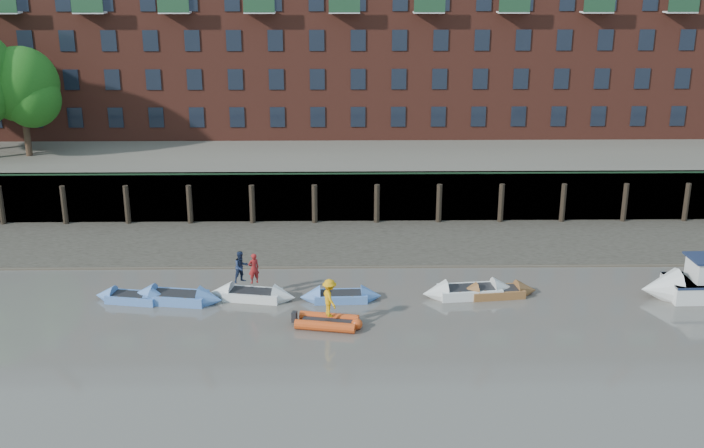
{
  "coord_description": "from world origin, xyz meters",
  "views": [
    {
      "loc": [
        -0.37,
        -28.71,
        16.7
      ],
      "look_at": [
        0.25,
        12.0,
        3.2
      ],
      "focal_mm": 42.0,
      "sensor_mm": 36.0,
      "label": 1
    }
  ],
  "objects_px": {
    "rowboat_1": "(133,298)",
    "rowboat_3": "(253,295)",
    "rowboat_6": "(497,292)",
    "person_rib_crew": "(330,298)",
    "rib_tender": "(330,322)",
    "rowboat_4": "(341,296)",
    "person_rower_a": "(254,268)",
    "rowboat_5": "(470,292)",
    "rowboat_2": "(177,297)",
    "person_rower_b": "(241,267)",
    "motor_launch": "(698,284)"
  },
  "relations": [
    {
      "from": "rowboat_1",
      "to": "rib_tender",
      "type": "xyz_separation_m",
      "value": [
        9.92,
        -3.08,
        0.03
      ]
    },
    {
      "from": "rowboat_3",
      "to": "rowboat_5",
      "type": "height_order",
      "value": "rowboat_5"
    },
    {
      "from": "rowboat_6",
      "to": "person_rib_crew",
      "type": "bearing_deg",
      "value": -165.69
    },
    {
      "from": "rowboat_1",
      "to": "rowboat_3",
      "type": "distance_m",
      "value": 5.99
    },
    {
      "from": "rowboat_1",
      "to": "motor_launch",
      "type": "xyz_separation_m",
      "value": [
        28.55,
        0.1,
        0.5
      ]
    },
    {
      "from": "rib_tender",
      "to": "rowboat_6",
      "type": "bearing_deg",
      "value": 33.5
    },
    {
      "from": "rowboat_3",
      "to": "person_rower_a",
      "type": "xyz_separation_m",
      "value": [
        0.1,
        0.03,
        1.42
      ]
    },
    {
      "from": "rowboat_2",
      "to": "rowboat_5",
      "type": "xyz_separation_m",
      "value": [
        14.8,
        0.5,
        0.01
      ]
    },
    {
      "from": "rowboat_4",
      "to": "person_rower_a",
      "type": "bearing_deg",
      "value": 174.55
    },
    {
      "from": "rowboat_1",
      "to": "rowboat_4",
      "type": "xyz_separation_m",
      "value": [
        10.43,
        -0.02,
        0.01
      ]
    },
    {
      "from": "rowboat_3",
      "to": "motor_launch",
      "type": "distance_m",
      "value": 22.57
    },
    {
      "from": "person_rower_a",
      "to": "person_rower_b",
      "type": "distance_m",
      "value": 0.66
    },
    {
      "from": "rowboat_2",
      "to": "person_rib_crew",
      "type": "bearing_deg",
      "value": -11.41
    },
    {
      "from": "rowboat_3",
      "to": "person_rower_b",
      "type": "bearing_deg",
      "value": 173.01
    },
    {
      "from": "rowboat_3",
      "to": "rib_tender",
      "type": "bearing_deg",
      "value": -29.56
    },
    {
      "from": "motor_launch",
      "to": "person_rower_b",
      "type": "bearing_deg",
      "value": -2.23
    },
    {
      "from": "rowboat_3",
      "to": "rowboat_6",
      "type": "xyz_separation_m",
      "value": [
        12.4,
        0.17,
        -0.01
      ]
    },
    {
      "from": "rowboat_1",
      "to": "rowboat_3",
      "type": "xyz_separation_m",
      "value": [
        5.99,
        0.22,
        0.02
      ]
    },
    {
      "from": "rowboat_2",
      "to": "rowboat_3",
      "type": "bearing_deg",
      "value": 13.79
    },
    {
      "from": "rowboat_2",
      "to": "person_rower_b",
      "type": "height_order",
      "value": "person_rower_b"
    },
    {
      "from": "rib_tender",
      "to": "rowboat_3",
      "type": "bearing_deg",
      "value": 151.19
    },
    {
      "from": "rowboat_4",
      "to": "rowboat_5",
      "type": "distance_m",
      "value": 6.59
    },
    {
      "from": "rowboat_6",
      "to": "person_rib_crew",
      "type": "xyz_separation_m",
      "value": [
        -8.47,
        -3.35,
        1.2
      ]
    },
    {
      "from": "rowboat_4",
      "to": "motor_launch",
      "type": "relative_size",
      "value": 0.62
    },
    {
      "from": "rowboat_5",
      "to": "person_rib_crew",
      "type": "xyz_separation_m",
      "value": [
        -7.09,
        -3.37,
        1.16
      ]
    },
    {
      "from": "rowboat_2",
      "to": "rib_tender",
      "type": "height_order",
      "value": "rowboat_2"
    },
    {
      "from": "rowboat_3",
      "to": "rib_tender",
      "type": "relative_size",
      "value": 1.43
    },
    {
      "from": "person_rower_a",
      "to": "rowboat_2",
      "type": "bearing_deg",
      "value": -23.26
    },
    {
      "from": "rowboat_1",
      "to": "rowboat_3",
      "type": "bearing_deg",
      "value": 12.63
    },
    {
      "from": "rowboat_3",
      "to": "rowboat_6",
      "type": "height_order",
      "value": "rowboat_3"
    },
    {
      "from": "motor_launch",
      "to": "person_rower_b",
      "type": "relative_size",
      "value": 4.14
    },
    {
      "from": "rowboat_5",
      "to": "rowboat_6",
      "type": "xyz_separation_m",
      "value": [
        1.37,
        -0.02,
        -0.03
      ]
    },
    {
      "from": "rowboat_6",
      "to": "rib_tender",
      "type": "height_order",
      "value": "rowboat_6"
    },
    {
      "from": "rowboat_2",
      "to": "motor_launch",
      "type": "distance_m",
      "value": 26.35
    },
    {
      "from": "rowboat_4",
      "to": "person_rib_crew",
      "type": "bearing_deg",
      "value": -101.83
    },
    {
      "from": "rowboat_1",
      "to": "rowboat_3",
      "type": "height_order",
      "value": "rowboat_3"
    },
    {
      "from": "rib_tender",
      "to": "person_rower_a",
      "type": "distance_m",
      "value": 5.27
    },
    {
      "from": "rowboat_4",
      "to": "person_rower_a",
      "type": "height_order",
      "value": "person_rower_a"
    },
    {
      "from": "rowboat_1",
      "to": "motor_launch",
      "type": "relative_size",
      "value": 0.61
    },
    {
      "from": "rowboat_1",
      "to": "rib_tender",
      "type": "height_order",
      "value": "rowboat_1"
    },
    {
      "from": "rowboat_6",
      "to": "person_rib_crew",
      "type": "height_order",
      "value": "person_rib_crew"
    },
    {
      "from": "rowboat_1",
      "to": "rowboat_4",
      "type": "height_order",
      "value": "rowboat_4"
    },
    {
      "from": "rowboat_1",
      "to": "person_rib_crew",
      "type": "height_order",
      "value": "person_rib_crew"
    },
    {
      "from": "rowboat_5",
      "to": "motor_launch",
      "type": "distance_m",
      "value": 11.56
    },
    {
      "from": "rowboat_4",
      "to": "person_rower_a",
      "type": "relative_size",
      "value": 2.65
    },
    {
      "from": "rowboat_1",
      "to": "rib_tender",
      "type": "distance_m",
      "value": 10.38
    },
    {
      "from": "rowboat_4",
      "to": "person_rib_crew",
      "type": "height_order",
      "value": "person_rib_crew"
    },
    {
      "from": "person_rower_a",
      "to": "person_rib_crew",
      "type": "xyz_separation_m",
      "value": [
        3.83,
        -3.21,
        -0.23
      ]
    },
    {
      "from": "rowboat_2",
      "to": "person_rower_b",
      "type": "xyz_separation_m",
      "value": [
        3.23,
        0.49,
        1.44
      ]
    },
    {
      "from": "rowboat_5",
      "to": "person_rower_a",
      "type": "bearing_deg",
      "value": 174.66
    }
  ]
}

